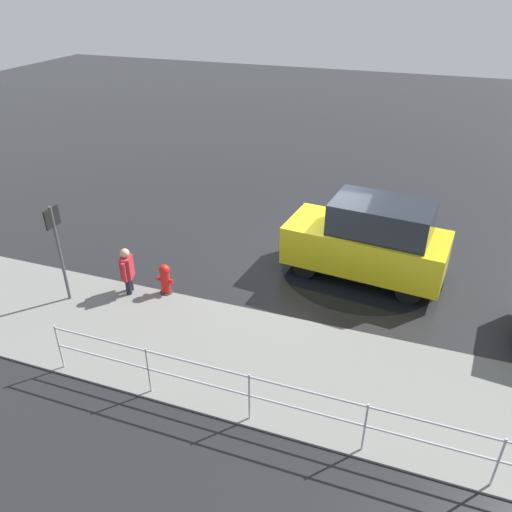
{
  "coord_description": "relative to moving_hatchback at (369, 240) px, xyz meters",
  "views": [
    {
      "loc": [
        -2.43,
        11.34,
        6.78
      ],
      "look_at": [
        0.99,
        1.68,
        0.9
      ],
      "focal_mm": 35.0,
      "sensor_mm": 36.0,
      "label": 1
    }
  ],
  "objects": [
    {
      "name": "fire_hydrant",
      "position": [
        4.39,
        2.44,
        -0.63
      ],
      "size": [
        0.42,
        0.31,
        0.8
      ],
      "color": "red",
      "rests_on": "ground"
    },
    {
      "name": "ground_plane",
      "position": [
        1.44,
        -0.21,
        -1.03
      ],
      "size": [
        60.0,
        60.0,
        0.0
      ],
      "primitive_type": "plane",
      "color": "black"
    },
    {
      "name": "metal_railing",
      "position": [
        0.19,
        5.43,
        -0.3
      ],
      "size": [
        9.7,
        0.04,
        1.05
      ],
      "color": "#B7BABF",
      "rests_on": "ground"
    },
    {
      "name": "pedestrian",
      "position": [
        5.22,
        2.71,
        -0.34
      ],
      "size": [
        0.34,
        0.55,
        1.22
      ],
      "color": "#B2262D",
      "rests_on": "ground"
    },
    {
      "name": "sign_post",
      "position": [
        6.43,
        3.42,
        0.55
      ],
      "size": [
        0.07,
        0.44,
        2.4
      ],
      "color": "#4C4C51",
      "rests_on": "ground"
    },
    {
      "name": "moving_hatchback",
      "position": [
        0.0,
        0.0,
        0.0
      ],
      "size": [
        4.07,
        2.12,
        2.06
      ],
      "color": "yellow",
      "rests_on": "ground"
    },
    {
      "name": "kerb_strip",
      "position": [
        1.44,
        3.99,
        -1.01
      ],
      "size": [
        24.0,
        3.2,
        0.04
      ],
      "primitive_type": "cube",
      "color": "slate",
      "rests_on": "ground"
    },
    {
      "name": "puddle_patch",
      "position": [
        0.16,
        -0.29,
        -1.02
      ],
      "size": [
        4.15,
        4.15,
        0.01
      ],
      "primitive_type": "cylinder",
      "color": "black",
      "rests_on": "ground"
    }
  ]
}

